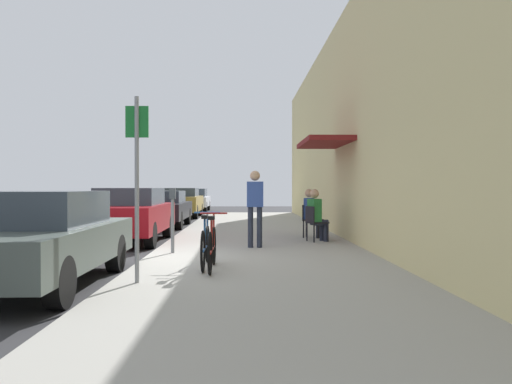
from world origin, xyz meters
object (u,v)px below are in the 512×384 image
(cafe_chair_1, at_px, (309,218))
(street_sign, at_px, (137,174))
(parked_car_0, at_px, (38,238))
(bicycle_1, at_px, (205,246))
(seated_patron_0, at_px, (317,213))
(pedestrian_standing, at_px, (255,202))
(parked_car_4, at_px, (194,200))
(parking_meter, at_px, (173,215))
(seated_patron_1, at_px, (311,211))
(parked_car_3, at_px, (182,202))
(bicycle_0, at_px, (212,248))
(parked_car_1, at_px, (130,214))
(parked_car_2, at_px, (162,208))
(cafe_chair_0, at_px, (314,221))

(cafe_chair_1, bearing_deg, street_sign, -116.71)
(parked_car_0, distance_m, bicycle_1, 2.58)
(seated_patron_0, bearing_deg, street_sign, -121.34)
(parked_car_0, height_order, pedestrian_standing, pedestrian_standing)
(parked_car_0, relative_size, parked_car_4, 1.00)
(parking_meter, distance_m, seated_patron_1, 4.51)
(parked_car_4, relative_size, seated_patron_0, 3.41)
(parking_meter, bearing_deg, parked_car_3, 96.06)
(bicycle_0, distance_m, seated_patron_1, 5.81)
(parking_meter, relative_size, seated_patron_1, 1.02)
(parked_car_1, bearing_deg, bicycle_0, -64.99)
(parked_car_2, bearing_deg, seated_patron_1, -48.36)
(parked_car_1, bearing_deg, parking_meter, -63.65)
(parked_car_0, xyz_separation_m, bicycle_0, (2.48, 0.75, -0.24))
(parked_car_1, relative_size, pedestrian_standing, 2.59)
(parking_meter, relative_size, street_sign, 0.51)
(parked_car_0, bearing_deg, seated_patron_0, 46.57)
(parked_car_3, height_order, parking_meter, parking_meter)
(parked_car_3, height_order, parked_car_4, parked_car_3)
(bicycle_0, height_order, seated_patron_1, seated_patron_1)
(parked_car_3, distance_m, bicycle_1, 16.69)
(parked_car_4, distance_m, cafe_chair_0, 19.24)
(bicycle_0, bearing_deg, cafe_chair_0, 62.27)
(parked_car_2, relative_size, bicycle_1, 2.57)
(parked_car_0, distance_m, seated_patron_1, 7.73)
(parking_meter, relative_size, bicycle_1, 0.77)
(parked_car_3, relative_size, seated_patron_0, 3.41)
(seated_patron_1, height_order, pedestrian_standing, pedestrian_standing)
(bicycle_1, bearing_deg, street_sign, -122.01)
(seated_patron_0, distance_m, pedestrian_standing, 2.01)
(parked_car_0, distance_m, street_sign, 1.79)
(street_sign, bearing_deg, bicycle_1, 57.99)
(parked_car_3, bearing_deg, seated_patron_1, -67.33)
(seated_patron_0, bearing_deg, parked_car_4, 104.43)
(parked_car_2, distance_m, parked_car_3, 6.09)
(parking_meter, xyz_separation_m, cafe_chair_1, (3.19, 3.14, -0.26))
(parked_car_1, xyz_separation_m, seated_patron_1, (4.79, -0.00, 0.07))
(street_sign, bearing_deg, parked_car_1, 103.15)
(cafe_chair_0, height_order, seated_patron_0, seated_patron_0)
(pedestrian_standing, bearing_deg, parked_car_0, -130.41)
(parked_car_2, relative_size, street_sign, 1.69)
(bicycle_1, height_order, cafe_chair_0, bicycle_1)
(parked_car_1, distance_m, cafe_chair_0, 4.85)
(parked_car_0, bearing_deg, parked_car_2, 90.00)
(cafe_chair_1, bearing_deg, parked_car_3, 112.46)
(parked_car_0, xyz_separation_m, pedestrian_standing, (3.25, 3.82, 0.40))
(parking_meter, distance_m, seated_patron_0, 3.88)
(pedestrian_standing, bearing_deg, parked_car_1, 145.20)
(parking_meter, distance_m, pedestrian_standing, 1.92)
(parked_car_4, relative_size, bicycle_0, 2.57)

